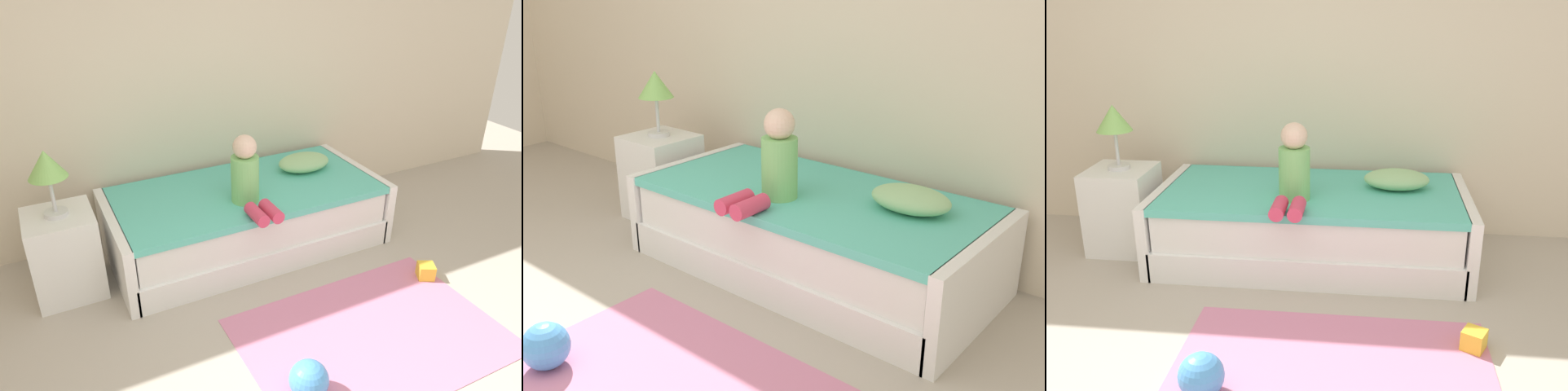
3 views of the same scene
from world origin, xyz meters
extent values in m
cube|color=beige|center=(0.00, 2.60, 1.45)|extent=(7.20, 0.10, 2.90)
cube|color=white|center=(0.34, 2.00, 0.10)|extent=(2.00, 1.00, 0.20)
cube|color=white|center=(0.34, 2.00, 0.33)|extent=(1.94, 0.94, 0.25)
cube|color=#59C6B2|center=(0.34, 2.00, 0.47)|extent=(1.98, 0.98, 0.05)
cube|color=white|center=(-0.68, 2.00, 0.25)|extent=(0.07, 1.00, 0.50)
cube|color=white|center=(1.36, 2.00, 0.25)|extent=(0.07, 1.00, 0.50)
cube|color=white|center=(-1.01, 2.01, 0.30)|extent=(0.44, 0.44, 0.60)
cylinder|color=silver|center=(-1.01, 2.01, 0.61)|extent=(0.15, 0.15, 0.03)
cylinder|color=silver|center=(-1.01, 2.01, 0.75)|extent=(0.02, 0.02, 0.24)
cone|color=#8CCC66|center=(-1.01, 2.01, 0.96)|extent=(0.24, 0.24, 0.18)
cylinder|color=#7FC672|center=(0.25, 1.82, 0.67)|extent=(0.20, 0.20, 0.34)
sphere|color=beige|center=(0.25, 1.82, 0.92)|extent=(0.17, 0.17, 0.17)
cylinder|color=#D83F60|center=(0.20, 1.52, 0.55)|extent=(0.09, 0.22, 0.09)
cylinder|color=#D83F60|center=(0.31, 1.52, 0.55)|extent=(0.09, 0.22, 0.09)
ellipsoid|color=#99CC8C|center=(0.91, 2.10, 0.56)|extent=(0.44, 0.30, 0.13)
sphere|color=#4C99E5|center=(0.00, 0.49, 0.11)|extent=(0.22, 0.22, 0.22)
camera|label=1|loc=(-1.07, -1.08, 2.18)|focal=34.12mm
camera|label=2|loc=(2.30, -0.61, 1.69)|focal=41.94mm
camera|label=3|loc=(0.73, -1.61, 1.77)|focal=39.17mm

